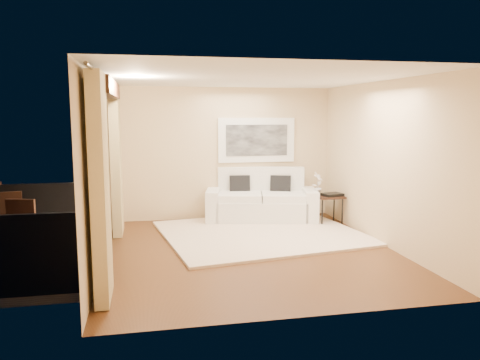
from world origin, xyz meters
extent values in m
plane|color=#583319|center=(0.00, 0.00, 0.00)|extent=(5.00, 5.00, 0.00)
plane|color=white|center=(0.00, 0.00, 2.70)|extent=(5.00, 5.00, 0.00)
plane|color=beige|center=(0.00, 2.50, 1.35)|extent=(4.50, 0.00, 4.50)
plane|color=beige|center=(0.00, -2.50, 1.35)|extent=(4.50, 0.00, 4.50)
plane|color=beige|center=(2.25, 0.00, 1.35)|extent=(0.00, 5.00, 5.00)
plane|color=beige|center=(-2.25, 1.85, 1.35)|extent=(0.00, 2.70, 2.70)
plane|color=beige|center=(-2.25, -1.85, 1.35)|extent=(0.00, 2.70, 2.70)
plane|color=beige|center=(-2.25, 0.00, 2.55)|extent=(0.00, 2.40, 2.40)
cube|color=black|center=(-2.13, 0.00, 2.52)|extent=(0.28, 2.40, 0.22)
cube|color=#605B56|center=(-3.15, 0.00, -0.06)|extent=(1.80, 2.60, 0.12)
cube|color=black|center=(-3.15, 1.27, 0.50)|extent=(1.80, 0.06, 1.00)
cube|color=black|center=(-3.15, -1.27, 0.50)|extent=(1.80, 0.06, 1.00)
cube|color=tan|center=(-2.11, 1.55, 1.32)|extent=(0.16, 0.75, 2.62)
cube|color=tan|center=(-2.11, -1.55, 1.32)|extent=(0.16, 0.75, 2.62)
cylinder|color=#4C473F|center=(-2.11, 0.00, 2.63)|extent=(0.04, 4.80, 0.04)
cube|color=white|center=(0.68, 2.47, 1.62)|extent=(1.62, 0.05, 0.92)
cube|color=black|center=(0.68, 2.44, 1.62)|extent=(1.30, 0.02, 0.64)
cube|color=beige|center=(0.42, 0.98, 0.02)|extent=(3.81, 3.45, 0.04)
cube|color=white|center=(0.68, 2.02, 0.22)|extent=(1.94, 1.30, 0.44)
cube|color=white|center=(0.76, 2.38, 0.63)|extent=(1.79, 0.60, 0.86)
cube|color=white|center=(-0.27, 2.22, 0.33)|extent=(0.44, 0.98, 0.65)
cube|color=white|center=(1.64, 1.82, 0.33)|extent=(0.44, 0.98, 0.65)
cube|color=white|center=(0.26, 2.08, 0.51)|extent=(1.00, 1.00, 0.15)
cube|color=white|center=(1.10, 1.90, 0.51)|extent=(1.00, 1.00, 0.15)
cube|color=black|center=(0.30, 2.32, 0.69)|extent=(0.44, 0.24, 0.43)
cube|color=black|center=(1.12, 2.14, 0.69)|extent=(0.46, 0.32, 0.43)
cube|color=black|center=(1.93, 1.54, 0.55)|extent=(0.55, 0.55, 0.04)
cylinder|color=black|center=(1.72, 1.33, 0.26)|extent=(0.03, 0.03, 0.53)
cylinder|color=black|center=(2.14, 1.33, 0.26)|extent=(0.03, 0.03, 0.53)
cylinder|color=black|center=(1.72, 1.74, 0.26)|extent=(0.03, 0.03, 0.53)
cylinder|color=black|center=(2.14, 1.74, 0.26)|extent=(0.03, 0.03, 0.53)
cube|color=black|center=(1.99, 1.49, 0.59)|extent=(0.44, 0.37, 0.05)
imported|color=white|center=(1.75, 1.67, 0.79)|extent=(0.29, 0.28, 0.46)
cube|color=black|center=(-3.41, -0.56, 0.66)|extent=(0.73, 0.73, 0.04)
cylinder|color=black|center=(-3.18, -0.80, 0.31)|extent=(0.04, 0.04, 0.63)
cylinder|color=black|center=(-3.18, -0.33, 0.31)|extent=(0.04, 0.04, 0.63)
cube|color=black|center=(-3.67, 0.50, 0.47)|extent=(0.51, 0.51, 0.05)
cube|color=black|center=(-3.63, 0.30, 0.74)|extent=(0.44, 0.13, 0.58)
cylinder|color=black|center=(-3.52, 0.70, 0.23)|extent=(0.03, 0.03, 0.45)
cylinder|color=black|center=(-3.46, 0.35, 0.23)|extent=(0.03, 0.03, 0.45)
cube|color=black|center=(-3.40, -0.24, 0.45)|extent=(0.51, 0.51, 0.05)
cube|color=black|center=(-3.35, -0.05, 0.70)|extent=(0.42, 0.16, 0.55)
cylinder|color=black|center=(-3.28, -0.44, 0.21)|extent=(0.03, 0.03, 0.43)
cylinder|color=black|center=(-3.52, -0.03, 0.21)|extent=(0.03, 0.03, 0.43)
cylinder|color=black|center=(-3.19, -0.12, 0.21)|extent=(0.03, 0.03, 0.43)
cylinder|color=red|center=(-3.35, -0.40, 0.71)|extent=(0.06, 0.06, 0.07)
cylinder|color=white|center=(-3.39, -0.72, 0.77)|extent=(0.04, 0.04, 0.18)
cylinder|color=silver|center=(-3.26, -0.64, 0.74)|extent=(0.06, 0.06, 0.12)
cylinder|color=silver|center=(-3.28, -0.50, 0.74)|extent=(0.06, 0.06, 0.12)
camera|label=1|loc=(-1.59, -7.02, 2.17)|focal=35.00mm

